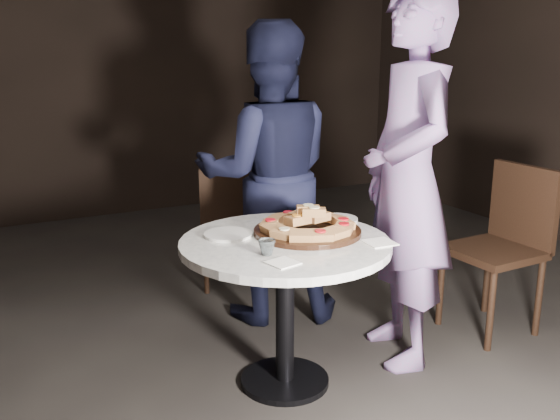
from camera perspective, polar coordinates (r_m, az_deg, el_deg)
name	(u,v)px	position (r m, az deg, el deg)	size (l,w,h in m)	color
floor	(301,374)	(3.19, 1.96, -14.80)	(7.00, 7.00, 0.00)	black
table	(285,268)	(2.87, 0.47, -5.34)	(1.19, 1.19, 0.72)	black
serving_board	(307,231)	(2.92, 2.52, -1.97)	(0.50, 0.50, 0.02)	black
focaccia_pile	(308,222)	(2.91, 2.53, -1.12)	(0.45, 0.45, 0.12)	#A67040
plate_left	(228,234)	(2.90, -4.77, -2.24)	(0.23, 0.23, 0.01)	white
plate_right	(337,219)	(3.15, 5.23, -0.85)	(0.21, 0.21, 0.01)	white
water_glass	(267,247)	(2.62, -1.21, -3.43)	(0.07, 0.07, 0.07)	silver
napkin_near	(283,263)	(2.53, 0.24, -4.85)	(0.11, 0.11, 0.01)	white
napkin_far	(379,243)	(2.82, 9.08, -2.96)	(0.13, 0.13, 0.01)	white
chair_far	(230,218)	(4.09, -4.56, -0.76)	(0.51, 0.52, 0.84)	black
chair_right	(506,237)	(3.71, 19.95, -2.31)	(0.47, 0.45, 0.94)	black
diner_navy	(268,175)	(3.58, -1.12, 3.22)	(0.83, 0.65, 1.71)	black
diner_teal	(407,179)	(3.12, 11.57, 2.75)	(0.68, 0.45, 1.88)	slate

